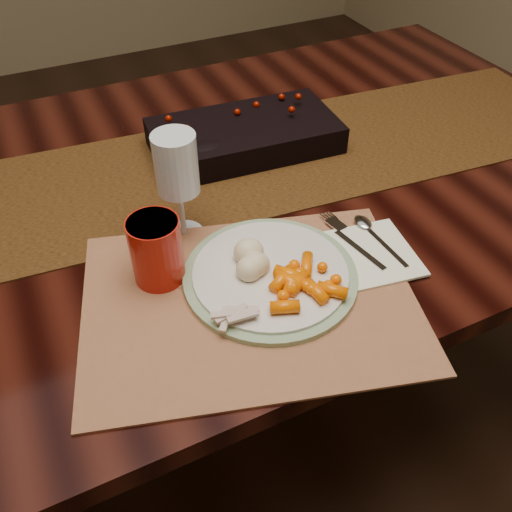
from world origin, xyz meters
name	(u,v)px	position (x,y,z in m)	size (l,w,h in m)	color
floor	(223,396)	(0.00, 0.00, 0.00)	(5.00, 5.00, 0.00)	black
dining_table	(216,310)	(0.00, 0.00, 0.38)	(1.80, 1.00, 0.75)	black
table_runner	(183,175)	(-0.03, 0.04, 0.75)	(1.81, 0.37, 0.00)	#482B12
centerpiece	(245,132)	(0.12, 0.08, 0.79)	(0.38, 0.19, 0.08)	black
placemat_main	(250,300)	(-0.06, -0.32, 0.75)	(0.50, 0.37, 0.00)	brown
dinner_plate	(270,275)	(-0.01, -0.29, 0.76)	(0.27, 0.27, 0.02)	silver
baby_carrots	(300,287)	(0.01, -0.35, 0.78)	(0.11, 0.09, 0.02)	#F86500
mashed_potatoes	(253,254)	(-0.03, -0.27, 0.79)	(0.08, 0.07, 0.05)	tan
turkey_shreds	(236,314)	(-0.09, -0.35, 0.78)	(0.06, 0.06, 0.01)	#D5A490
napkin	(375,253)	(0.17, -0.32, 0.76)	(0.13, 0.15, 0.01)	white
fork	(354,243)	(0.15, -0.28, 0.76)	(0.02, 0.15, 0.00)	#A7A9BB
spoon	(379,240)	(0.20, -0.29, 0.76)	(0.03, 0.13, 0.00)	#ACAFCE
red_cup	(156,250)	(-0.16, -0.21, 0.81)	(0.08, 0.08, 0.11)	#B51A0D
wine_glass	(179,188)	(-0.09, -0.13, 0.85)	(0.07, 0.07, 0.19)	#B0B7BD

